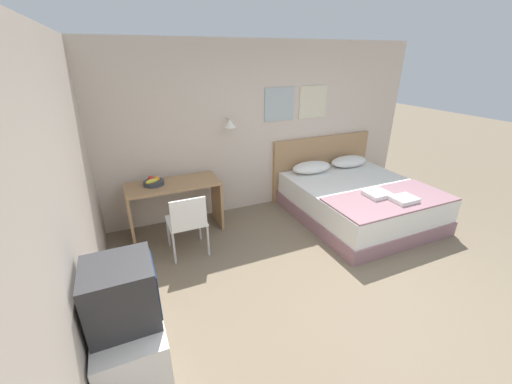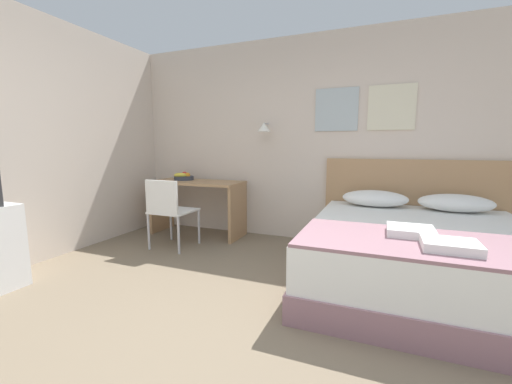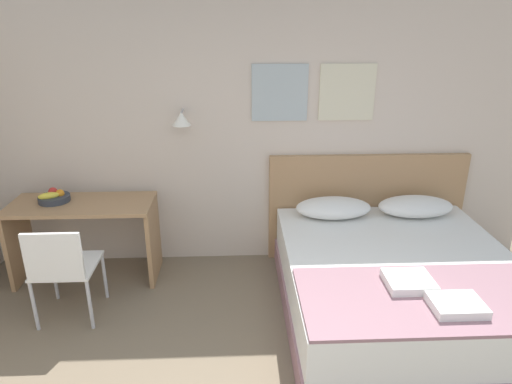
{
  "view_description": "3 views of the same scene",
  "coord_description": "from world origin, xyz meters",
  "px_view_note": "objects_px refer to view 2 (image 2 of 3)",
  "views": [
    {
      "loc": [
        -2.07,
        -1.88,
        2.44
      ],
      "look_at": [
        -0.51,
        1.66,
        0.73
      ],
      "focal_mm": 22.0,
      "sensor_mm": 36.0,
      "label": 1
    },
    {
      "loc": [
        0.91,
        -1.42,
        1.24
      ],
      "look_at": [
        -0.42,
        1.91,
        0.73
      ],
      "focal_mm": 22.0,
      "sensor_mm": 36.0,
      "label": 2
    },
    {
      "loc": [
        -0.06,
        -1.58,
        2.35
      ],
      "look_at": [
        0.09,
        1.74,
        1.08
      ],
      "focal_mm": 32.0,
      "sensor_mm": 36.0,
      "label": 3
    }
  ],
  "objects_px": {
    "pillow_left": "(375,198)",
    "throw_blanket": "(430,244)",
    "folded_towel_near_foot": "(410,231)",
    "pillow_right": "(455,203)",
    "fruit_bowl": "(184,177)",
    "bed": "(418,257)",
    "headboard": "(411,206)",
    "desk_chair": "(168,208)",
    "folded_towel_mid_bed": "(450,245)",
    "desk": "(197,197)"
  },
  "relations": [
    {
      "from": "folded_towel_near_foot",
      "to": "pillow_right",
      "type": "bearing_deg",
      "value": 67.63
    },
    {
      "from": "bed",
      "to": "fruit_bowl",
      "type": "xyz_separation_m",
      "value": [
        -2.99,
        0.8,
        0.53
      ]
    },
    {
      "from": "headboard",
      "to": "pillow_right",
      "type": "bearing_deg",
      "value": -34.28
    },
    {
      "from": "folded_towel_near_foot",
      "to": "desk_chair",
      "type": "relative_size",
      "value": 0.38
    },
    {
      "from": "folded_towel_near_foot",
      "to": "desk",
      "type": "relative_size",
      "value": 0.25
    },
    {
      "from": "fruit_bowl",
      "to": "throw_blanket",
      "type": "bearing_deg",
      "value": -25.1
    },
    {
      "from": "headboard",
      "to": "desk",
      "type": "distance_m",
      "value": 2.76
    },
    {
      "from": "pillow_right",
      "to": "headboard",
      "type": "bearing_deg",
      "value": 145.72
    },
    {
      "from": "folded_towel_near_foot",
      "to": "fruit_bowl",
      "type": "height_order",
      "value": "fruit_bowl"
    },
    {
      "from": "pillow_right",
      "to": "desk_chair",
      "type": "relative_size",
      "value": 0.83
    },
    {
      "from": "folded_towel_mid_bed",
      "to": "fruit_bowl",
      "type": "xyz_separation_m",
      "value": [
        -3.09,
        1.55,
        0.19
      ]
    },
    {
      "from": "pillow_left",
      "to": "throw_blanket",
      "type": "xyz_separation_m",
      "value": [
        0.4,
        -1.39,
        -0.08
      ]
    },
    {
      "from": "pillow_left",
      "to": "desk",
      "type": "relative_size",
      "value": 0.55
    },
    {
      "from": "headboard",
      "to": "pillow_left",
      "type": "distance_m",
      "value": 0.49
    },
    {
      "from": "headboard",
      "to": "folded_towel_mid_bed",
      "type": "height_order",
      "value": "headboard"
    },
    {
      "from": "folded_towel_mid_bed",
      "to": "headboard",
      "type": "bearing_deg",
      "value": 92.92
    },
    {
      "from": "bed",
      "to": "throw_blanket",
      "type": "distance_m",
      "value": 0.67
    },
    {
      "from": "fruit_bowl",
      "to": "pillow_left",
      "type": "bearing_deg",
      "value": -0.2
    },
    {
      "from": "bed",
      "to": "pillow_right",
      "type": "xyz_separation_m",
      "value": [
        0.4,
        0.79,
        0.38
      ]
    },
    {
      "from": "bed",
      "to": "desk_chair",
      "type": "distance_m",
      "value": 2.72
    },
    {
      "from": "bed",
      "to": "pillow_right",
      "type": "distance_m",
      "value": 0.96
    },
    {
      "from": "throw_blanket",
      "to": "desk_chair",
      "type": "xyz_separation_m",
      "value": [
        -2.71,
        0.66,
        -0.06
      ]
    },
    {
      "from": "pillow_left",
      "to": "desk",
      "type": "bearing_deg",
      "value": -179.01
    },
    {
      "from": "bed",
      "to": "desk",
      "type": "xyz_separation_m",
      "value": [
        -2.74,
        0.75,
        0.26
      ]
    },
    {
      "from": "desk",
      "to": "folded_towel_near_foot",
      "type": "bearing_deg",
      "value": -24.73
    },
    {
      "from": "pillow_left",
      "to": "pillow_right",
      "type": "relative_size",
      "value": 1.0
    },
    {
      "from": "throw_blanket",
      "to": "desk_chair",
      "type": "height_order",
      "value": "desk_chair"
    },
    {
      "from": "pillow_left",
      "to": "fruit_bowl",
      "type": "distance_m",
      "value": 2.6
    },
    {
      "from": "headboard",
      "to": "desk_chair",
      "type": "relative_size",
      "value": 2.31
    },
    {
      "from": "pillow_right",
      "to": "fruit_bowl",
      "type": "relative_size",
      "value": 2.56
    },
    {
      "from": "pillow_right",
      "to": "folded_towel_mid_bed",
      "type": "height_order",
      "value": "pillow_right"
    },
    {
      "from": "bed",
      "to": "pillow_left",
      "type": "height_order",
      "value": "pillow_left"
    },
    {
      "from": "folded_towel_near_foot",
      "to": "pillow_left",
      "type": "bearing_deg",
      "value": 102.67
    },
    {
      "from": "folded_towel_near_foot",
      "to": "folded_towel_mid_bed",
      "type": "bearing_deg",
      "value": -54.19
    },
    {
      "from": "headboard",
      "to": "folded_towel_near_foot",
      "type": "bearing_deg",
      "value": -94.39
    },
    {
      "from": "folded_towel_mid_bed",
      "to": "throw_blanket",
      "type": "bearing_deg",
      "value": 122.5
    },
    {
      "from": "desk_chair",
      "to": "throw_blanket",
      "type": "bearing_deg",
      "value": -13.72
    },
    {
      "from": "throw_blanket",
      "to": "desk",
      "type": "relative_size",
      "value": 1.39
    },
    {
      "from": "bed",
      "to": "folded_towel_near_foot",
      "type": "bearing_deg",
      "value": -104.36
    },
    {
      "from": "throw_blanket",
      "to": "folded_towel_near_foot",
      "type": "distance_m",
      "value": 0.19
    },
    {
      "from": "pillow_right",
      "to": "folded_towel_mid_bed",
      "type": "relative_size",
      "value": 2.17
    },
    {
      "from": "headboard",
      "to": "fruit_bowl",
      "type": "distance_m",
      "value": 3.02
    },
    {
      "from": "bed",
      "to": "desk",
      "type": "distance_m",
      "value": 2.85
    },
    {
      "from": "fruit_bowl",
      "to": "pillow_right",
      "type": "bearing_deg",
      "value": -0.15
    },
    {
      "from": "pillow_right",
      "to": "fruit_bowl",
      "type": "height_order",
      "value": "fruit_bowl"
    },
    {
      "from": "folded_towel_near_foot",
      "to": "folded_towel_mid_bed",
      "type": "height_order",
      "value": "same"
    },
    {
      "from": "headboard",
      "to": "folded_towel_near_foot",
      "type": "distance_m",
      "value": 1.53
    },
    {
      "from": "throw_blanket",
      "to": "fruit_bowl",
      "type": "bearing_deg",
      "value": 154.9
    },
    {
      "from": "headboard",
      "to": "throw_blanket",
      "type": "distance_m",
      "value": 1.66
    },
    {
      "from": "bed",
      "to": "headboard",
      "type": "bearing_deg",
      "value": 90.0
    }
  ]
}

